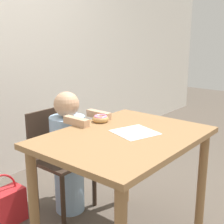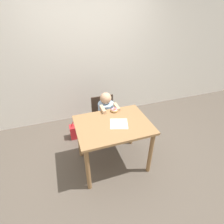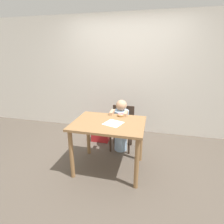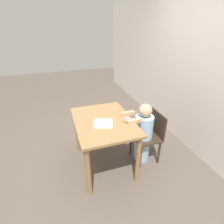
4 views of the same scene
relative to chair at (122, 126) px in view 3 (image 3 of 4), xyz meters
name	(u,v)px [view 3 (image 3 of 4)]	position (x,y,z in m)	size (l,w,h in m)	color
ground_plane	(109,168)	(-0.07, -0.70, -0.42)	(12.00, 12.00, 0.00)	brown
wall_back	(126,76)	(-0.07, 0.84, 0.83)	(8.00, 0.05, 2.50)	silver
dining_table	(109,130)	(-0.07, -0.70, 0.23)	(1.04, 0.77, 0.78)	olive
chair	(122,126)	(0.00, 0.00, 0.00)	(0.41, 0.38, 0.80)	#38281E
child_figure	(121,126)	(0.00, -0.11, 0.06)	(0.28, 0.45, 0.96)	#99BCE0
donut	(121,115)	(0.05, -0.40, 0.38)	(0.11, 0.11, 0.05)	tan
napkin	(113,123)	(0.00, -0.72, 0.36)	(0.30, 0.30, 0.00)	white
handbag	(100,135)	(-0.47, 0.12, -0.28)	(0.35, 0.15, 0.40)	red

